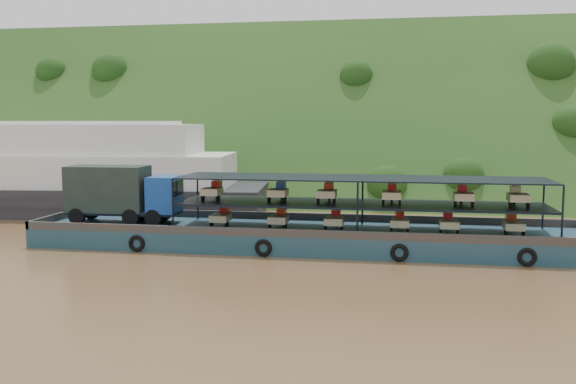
# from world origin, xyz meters

# --- Properties ---
(ground) EXTENTS (160.00, 160.00, 0.00)m
(ground) POSITION_xyz_m (0.00, 0.00, 0.00)
(ground) COLOR brown
(ground) RESTS_ON ground
(hillside) EXTENTS (140.00, 39.60, 39.60)m
(hillside) POSITION_xyz_m (0.00, 36.00, 0.00)
(hillside) COLOR #1B3B15
(hillside) RESTS_ON ground
(cargo_barge) EXTENTS (35.00, 7.18, 5.05)m
(cargo_barge) POSITION_xyz_m (-1.95, 0.09, 1.27)
(cargo_barge) COLOR #15394B
(cargo_barge) RESTS_ON ground
(passenger_ferry) EXTENTS (40.67, 14.33, 8.06)m
(passenger_ferry) POSITION_xyz_m (-25.91, 12.03, 3.49)
(passenger_ferry) COLOR black
(passenger_ferry) RESTS_ON ground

